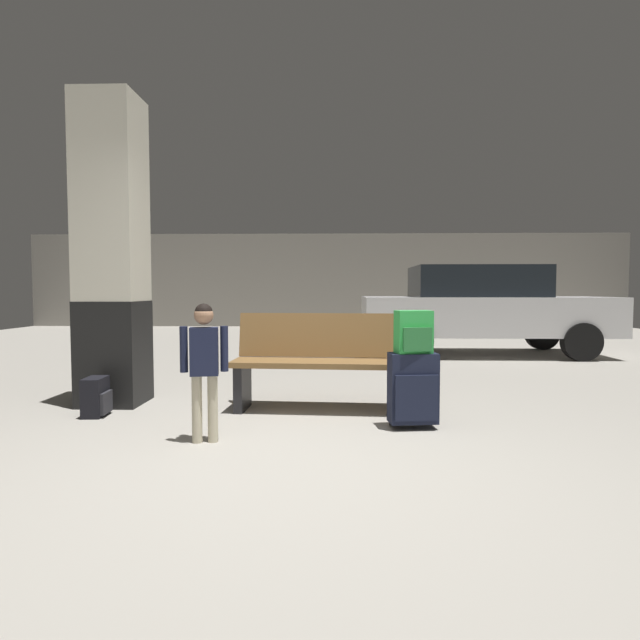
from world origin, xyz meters
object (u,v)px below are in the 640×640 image
at_px(backpack_bright, 414,332).
at_px(child, 204,357).
at_px(structural_pillar, 112,253).
at_px(parked_car_near, 481,308).
at_px(suitcase, 413,388).
at_px(backpack_dark_floor, 96,397).
at_px(bench, 321,362).

bearing_deg(backpack_bright, child, -164.41).
height_order(structural_pillar, parked_car_near, structural_pillar).
height_order(suitcase, backpack_dark_floor, suitcase).
distance_m(backpack_bright, child, 1.64).
height_order(bench, backpack_dark_floor, bench).
xyz_separation_m(bench, child, (-0.81, -1.09, 0.18)).
height_order(structural_pillar, backpack_bright, structural_pillar).
height_order(child, parked_car_near, parked_car_near).
xyz_separation_m(structural_pillar, backpack_bright, (2.77, -0.85, -0.69)).
xyz_separation_m(bench, backpack_dark_floor, (-1.97, -0.32, -0.28)).
bearing_deg(backpack_dark_floor, bench, 9.24).
relative_size(bench, parked_car_near, 0.40).
distance_m(structural_pillar, parked_car_near, 6.22).
bearing_deg(bench, backpack_dark_floor, -170.76).
xyz_separation_m(backpack_dark_floor, parked_car_near, (4.61, 4.59, 0.64)).
distance_m(backpack_dark_floor, parked_car_near, 6.54).
distance_m(structural_pillar, backpack_dark_floor, 1.40).
bearing_deg(child, parked_car_near, 57.20).
bearing_deg(bench, parked_car_near, 58.26).
bearing_deg(suitcase, parked_car_near, 69.05).
bearing_deg(child, bench, 53.30).
height_order(backpack_bright, parked_car_near, parked_car_near).
xyz_separation_m(structural_pillar, bench, (2.02, -0.20, -1.02)).
relative_size(structural_pillar, bench, 1.81).
bearing_deg(child, backpack_dark_floor, 146.13).
bearing_deg(structural_pillar, suitcase, -17.10).
bearing_deg(bench, backpack_bright, -40.78).
relative_size(structural_pillar, suitcase, 4.88).
distance_m(bench, suitcase, 1.01).
relative_size(suitcase, backpack_bright, 1.78).
height_order(backpack_bright, child, child).
relative_size(structural_pillar, backpack_bright, 8.68).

